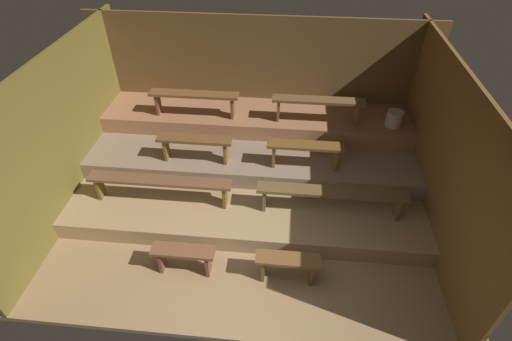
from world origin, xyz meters
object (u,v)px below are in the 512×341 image
bench_upper_left (194,97)px  bench_lower_right (332,194)px  bench_lower_left (160,183)px  bench_middle_right (305,149)px  bench_floor_left (184,255)px  bench_floor_right (288,264)px  bench_middle_left (195,143)px  pail_upper (394,119)px  bench_upper_right (318,104)px

bench_upper_left → bench_lower_right: bearing=-35.0°
bench_lower_left → bench_middle_right: (2.31, 0.76, 0.28)m
bench_lower_left → bench_lower_right: bearing=0.0°
bench_lower_right → bench_floor_left: bearing=-152.2°
bench_floor_right → bench_middle_left: 2.60m
bench_floor_left → bench_upper_left: bearing=97.9°
bench_middle_right → bench_floor_left: bearing=-131.9°
bench_lower_right → pail_upper: size_ratio=7.91×
bench_floor_right → bench_middle_left: (-1.68, 1.88, 0.63)m
bench_lower_right → bench_middle_left: (-2.31, 0.76, 0.28)m
bench_middle_left → pail_upper: pail_upper is taller
bench_middle_right → pail_upper: pail_upper is taller
bench_lower_left → bench_middle_left: bench_middle_left is taller
bench_floor_right → bench_upper_left: 3.57m
bench_floor_left → bench_upper_right: bearing=56.7°
bench_middle_right → bench_upper_right: bearing=78.4°
bench_lower_right → bench_upper_right: bench_upper_right is taller
bench_upper_left → bench_middle_right: bearing=-25.5°
bench_upper_right → bench_lower_left: bearing=-145.0°
bench_middle_left → bench_upper_right: size_ratio=0.77×
bench_floor_left → bench_lower_right: size_ratio=0.39×
bench_floor_right → bench_lower_left: bench_lower_left is taller
bench_floor_left → bench_floor_right: 1.49m
bench_middle_left → bench_upper_right: bearing=25.5°
bench_lower_left → pail_upper: bearing=24.2°
bench_lower_right → bench_upper_left: bearing=145.0°
bench_middle_left → bench_upper_right: 2.33m
bench_floor_right → bench_upper_right: size_ratio=0.54×
bench_lower_right → bench_upper_right: bearing=97.3°
bench_upper_left → bench_floor_right: bearing=-56.7°
bench_floor_right → bench_lower_right: 1.32m
bench_middle_left → pail_upper: 3.63m
bench_upper_right → pail_upper: (1.41, 0.00, -0.23)m
bench_floor_left → bench_middle_right: bench_middle_right is taller
bench_lower_right → pail_upper: bearing=56.2°
bench_middle_left → pail_upper: bearing=16.0°
bench_floor_right → bench_upper_left: bearing=123.3°
bench_lower_right → bench_middle_left: bench_middle_left is taller
bench_floor_left → bench_lower_left: size_ratio=0.39×
bench_floor_left → bench_lower_left: 1.32m
bench_middle_left → bench_floor_left: bearing=-84.0°
bench_floor_left → bench_upper_right: bench_upper_right is taller
bench_lower_right → bench_upper_left: bench_upper_left is taller
bench_lower_left → pail_upper: size_ratio=7.91×
bench_lower_left → pail_upper: 4.32m
bench_middle_right → bench_upper_right: bench_upper_right is taller
bench_floor_right → bench_lower_left: bearing=152.2°
bench_floor_left → bench_middle_left: 1.99m
bench_lower_right → bench_upper_left: (-2.52, 1.76, 0.59)m
bench_lower_left → bench_upper_right: bench_upper_right is taller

